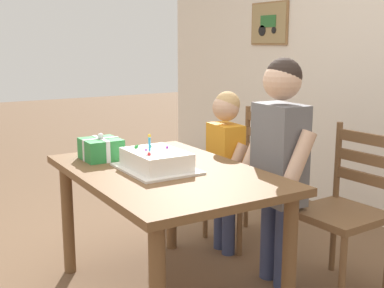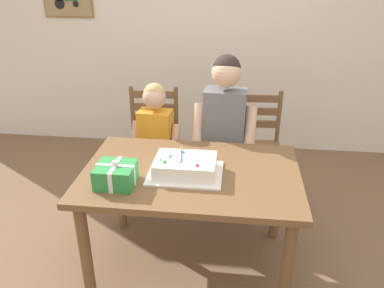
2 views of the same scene
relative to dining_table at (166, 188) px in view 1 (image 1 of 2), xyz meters
The scene contains 7 objects.
dining_table is the anchor object (origin of this frame).
birthday_cake 0.16m from the dining_table, 125.76° to the right, with size 0.44×0.34×0.19m.
gift_box_red_large 0.48m from the dining_table, 154.29° to the right, with size 0.22×0.21×0.15m.
chair_left 1.00m from the dining_table, 116.07° to the left, with size 0.44×0.44×0.92m.
chair_right 1.00m from the dining_table, 64.17° to the left, with size 0.44×0.44×0.92m.
child_older 0.67m from the dining_table, 74.41° to the left, with size 0.48×0.27×1.30m.
child_younger 0.72m from the dining_table, 118.99° to the left, with size 0.40×0.23×1.07m.
Camera 1 is at (2.25, -1.21, 1.38)m, focal length 47.18 mm.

